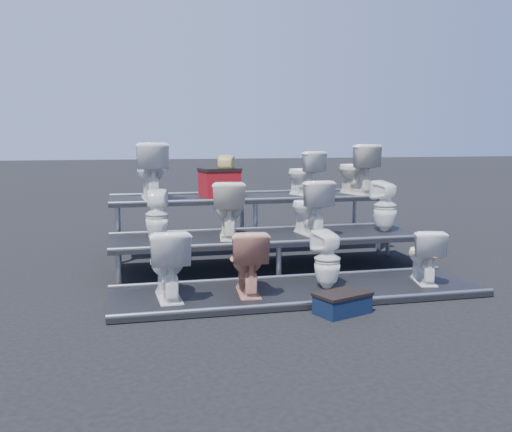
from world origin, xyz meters
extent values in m
plane|color=black|center=(0.00, 0.00, 0.00)|extent=(80.00, 80.00, 0.00)
cube|color=black|center=(0.00, -1.30, 0.03)|extent=(4.20, 1.20, 0.06)
cube|color=black|center=(0.00, 0.00, 0.23)|extent=(4.20, 1.20, 0.46)
cube|color=black|center=(0.00, 1.30, 0.43)|extent=(4.20, 1.20, 0.86)
imported|color=white|center=(-1.46, -1.30, 0.44)|extent=(0.46, 0.76, 0.76)
imported|color=tan|center=(-0.59, -1.30, 0.42)|extent=(0.46, 0.74, 0.72)
imported|color=white|center=(0.34, -1.30, 0.39)|extent=(0.37, 0.38, 0.67)
imported|color=white|center=(1.56, -1.30, 0.38)|extent=(0.50, 0.70, 0.65)
imported|color=white|center=(-1.49, 0.00, 0.79)|extent=(0.33, 0.34, 0.65)
imported|color=white|center=(-0.56, 0.00, 0.84)|extent=(0.52, 0.79, 0.75)
imported|color=white|center=(0.56, 0.00, 0.84)|extent=(0.51, 0.78, 0.75)
imported|color=white|center=(1.68, 0.00, 0.82)|extent=(0.42, 0.43, 0.71)
imported|color=white|center=(-1.49, 1.30, 1.28)|extent=(0.51, 0.85, 0.84)
imported|color=#F5EA9F|center=(-0.36, 1.30, 1.18)|extent=(0.36, 0.36, 0.65)
imported|color=white|center=(0.90, 1.30, 1.21)|extent=(0.59, 0.77, 0.70)
imported|color=white|center=(1.78, 1.30, 1.26)|extent=(0.58, 0.85, 0.80)
cube|color=maroon|center=(-0.44, 1.35, 1.06)|extent=(0.62, 0.54, 0.39)
cube|color=black|center=(0.23, -2.07, 0.10)|extent=(0.61, 0.48, 0.19)
camera|label=1|loc=(-1.91, -7.30, 1.77)|focal=40.00mm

